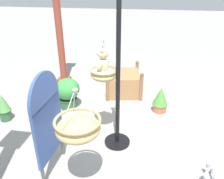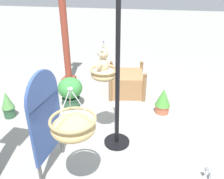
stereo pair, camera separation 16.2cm
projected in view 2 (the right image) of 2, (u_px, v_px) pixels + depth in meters
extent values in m
plane|color=gray|center=(117.00, 139.00, 4.00)|extent=(40.00, 40.00, 0.00)
cylinder|color=black|center=(118.00, 79.00, 3.38)|extent=(0.07, 0.07, 2.42)
cylinder|color=black|center=(117.00, 142.00, 3.90)|extent=(0.44, 0.44, 0.04)
ellipsoid|color=tan|center=(104.00, 75.00, 3.56)|extent=(0.42, 0.42, 0.18)
torus|color=tan|center=(104.00, 70.00, 3.52)|extent=(0.45, 0.45, 0.04)
ellipsoid|color=silver|center=(104.00, 73.00, 3.55)|extent=(0.37, 0.37, 0.15)
cylinder|color=#B7B7BC|center=(102.00, 53.00, 3.50)|extent=(0.18, 0.11, 0.48)
cylinder|color=#B7B7BC|center=(99.00, 57.00, 3.36)|extent=(0.18, 0.11, 0.48)
cylinder|color=#B7B7BC|center=(110.00, 56.00, 3.40)|extent=(0.01, 0.21, 0.48)
torus|color=#B7B7BC|center=(103.00, 40.00, 3.32)|extent=(0.06, 0.06, 0.01)
ellipsoid|color=#D1B789|center=(103.00, 66.00, 3.50)|extent=(0.21, 0.18, 0.25)
sphere|color=#D1B789|center=(103.00, 54.00, 3.41)|extent=(0.20, 0.20, 0.16)
ellipsoid|color=beige|center=(99.00, 54.00, 3.43)|extent=(0.08, 0.07, 0.05)
sphere|color=black|center=(98.00, 54.00, 3.43)|extent=(0.02, 0.02, 0.02)
sphere|color=#D1B789|center=(102.00, 50.00, 3.33)|extent=(0.06, 0.06, 0.06)
sphere|color=#D1B789|center=(104.00, 48.00, 3.43)|extent=(0.06, 0.06, 0.06)
ellipsoid|color=#D1B789|center=(100.00, 66.00, 3.39)|extent=(0.07, 0.12, 0.16)
ellipsoid|color=#D1B789|center=(103.00, 61.00, 3.59)|extent=(0.07, 0.12, 0.16)
ellipsoid|color=#D1B789|center=(97.00, 72.00, 3.50)|extent=(0.08, 0.14, 0.08)
ellipsoid|color=#D1B789|center=(99.00, 69.00, 3.61)|extent=(0.08, 0.14, 0.08)
ellipsoid|color=tan|center=(74.00, 127.00, 2.60)|extent=(0.52, 0.52, 0.24)
torus|color=tan|center=(73.00, 119.00, 2.55)|extent=(0.55, 0.55, 0.04)
ellipsoid|color=silver|center=(73.00, 126.00, 2.59)|extent=(0.46, 0.46, 0.20)
cylinder|color=#B7B7BC|center=(70.00, 100.00, 2.56)|extent=(0.22, 0.14, 0.40)
cylinder|color=#B7B7BC|center=(62.00, 109.00, 2.38)|extent=(0.22, 0.14, 0.40)
cylinder|color=#B7B7BC|center=(82.00, 106.00, 2.44)|extent=(0.01, 0.25, 0.40)
torus|color=#B7B7BC|center=(70.00, 89.00, 2.37)|extent=(0.06, 0.06, 0.01)
cylinder|color=brown|center=(64.00, 28.00, 5.65)|extent=(0.18, 0.18, 2.94)
cube|color=brown|center=(69.00, 79.00, 6.27)|extent=(0.32, 0.32, 0.12)
cube|color=#9E7047|center=(127.00, 83.00, 5.52)|extent=(0.97, 0.92, 0.53)
cube|color=#382819|center=(127.00, 75.00, 5.42)|extent=(0.85, 0.81, 0.06)
cylinder|color=brown|center=(110.00, 89.00, 5.13)|extent=(0.08, 0.08, 0.63)
cylinder|color=brown|center=(111.00, 75.00, 5.88)|extent=(0.08, 0.08, 0.63)
cylinder|color=brown|center=(144.00, 89.00, 5.12)|extent=(0.08, 0.08, 0.63)
cylinder|color=brown|center=(141.00, 75.00, 5.86)|extent=(0.08, 0.08, 0.63)
sphere|color=brown|center=(110.00, 75.00, 4.98)|extent=(0.09, 0.09, 0.09)
sphere|color=brown|center=(111.00, 63.00, 5.73)|extent=(0.09, 0.09, 0.09)
sphere|color=brown|center=(145.00, 75.00, 4.96)|extent=(0.09, 0.09, 0.09)
sphere|color=brown|center=(142.00, 63.00, 5.71)|extent=(0.09, 0.09, 0.09)
cylinder|color=#2D5638|center=(71.00, 102.00, 5.00)|extent=(0.37, 0.37, 0.22)
torus|color=#294E32|center=(71.00, 98.00, 4.96)|extent=(0.40, 0.40, 0.03)
cylinder|color=#382819|center=(71.00, 98.00, 4.96)|extent=(0.32, 0.32, 0.03)
ellipsoid|color=#38843D|center=(70.00, 88.00, 4.85)|extent=(0.53, 0.53, 0.46)
cylinder|color=#BC6042|center=(162.00, 109.00, 4.77)|extent=(0.29, 0.29, 0.18)
torus|color=#A9573B|center=(162.00, 105.00, 4.74)|extent=(0.32, 0.32, 0.03)
cylinder|color=#382819|center=(162.00, 106.00, 4.74)|extent=(0.26, 0.26, 0.03)
cone|color=#478E38|center=(163.00, 97.00, 4.65)|extent=(0.32, 0.32, 0.38)
cylinder|color=#2D5638|center=(9.00, 112.00, 4.61)|extent=(0.22, 0.22, 0.22)
torus|color=#294E32|center=(8.00, 108.00, 4.57)|extent=(0.26, 0.26, 0.03)
cylinder|color=#382819|center=(9.00, 108.00, 4.57)|extent=(0.20, 0.20, 0.03)
cone|color=#56934C|center=(7.00, 100.00, 4.48)|extent=(0.25, 0.25, 0.36)
cube|color=#334C8C|center=(47.00, 127.00, 3.10)|extent=(0.73, 0.07, 0.84)
cylinder|color=#334C8C|center=(43.00, 97.00, 2.89)|extent=(0.73, 0.07, 0.72)
cylinder|color=#4C4C4C|center=(41.00, 175.00, 3.07)|extent=(0.05, 0.05, 0.30)
cylinder|color=#4C4C4C|center=(62.00, 145.00, 3.63)|extent=(0.05, 0.05, 0.30)
cylinder|color=gray|center=(207.00, 176.00, 3.10)|extent=(0.17, 0.04, 0.14)
sphere|color=slate|center=(207.00, 169.00, 3.14)|extent=(0.06, 0.06, 0.06)
torus|color=gray|center=(210.00, 179.00, 2.92)|extent=(0.16, 0.02, 0.16)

